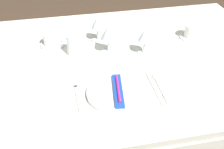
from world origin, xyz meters
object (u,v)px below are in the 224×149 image
spoon_soup (159,84)px  wine_glass_right (145,36)px  toothbrush_package (118,90)px  fork_outer (77,95)px  dinner_plate (118,93)px  wine_glass_left (108,34)px  coffee_cup_right (52,38)px  drink_tumbler (73,45)px  dinner_knife (155,88)px  coffee_cup_left (193,31)px  wine_glass_centre (98,24)px

spoon_soup → wine_glass_right: bearing=87.4°
toothbrush_package → fork_outer: size_ratio=1.03×
toothbrush_package → dinner_plate: bearing=180.0°
wine_glass_left → coffee_cup_right: bearing=155.2°
drink_tumbler → spoon_soup: bearing=-44.9°
dinner_knife → drink_tumbler: 0.47m
fork_outer → wine_glass_left: (0.19, 0.31, 0.10)m
wine_glass_left → drink_tumbler: bearing=173.4°
dinner_plate → coffee_cup_left: coffee_cup_left is taller
coffee_cup_right → wine_glass_left: wine_glass_left is taller
wine_glass_right → wine_glass_left: bearing=164.1°
coffee_cup_left → wine_glass_centre: bearing=171.3°
wine_glass_left → drink_tumbler: 0.18m
dinner_knife → wine_glass_left: 0.38m
spoon_soup → coffee_cup_right: coffee_cup_right is taller
coffee_cup_right → wine_glass_centre: (0.24, 0.01, 0.05)m
dinner_plate → spoon_soup: dinner_plate is taller
toothbrush_package → wine_glass_centre: size_ratio=1.55×
coffee_cup_left → drink_tumbler: bearing=-177.0°
dinner_knife → wine_glass_right: 0.30m
coffee_cup_left → wine_glass_centre: wine_glass_centre is taller
toothbrush_package → wine_glass_centre: bearing=90.3°
toothbrush_package → wine_glass_left: (0.03, 0.34, 0.08)m
coffee_cup_left → coffee_cup_right: size_ratio=1.02×
spoon_soup → drink_tumbler: bearing=135.1°
toothbrush_package → wine_glass_left: 0.35m
coffee_cup_right → drink_tumbler: bearing=-47.3°
wine_glass_right → spoon_soup: bearing=-92.6°
wine_glass_left → dinner_plate: bearing=-94.6°
wine_glass_right → toothbrush_package: bearing=-124.0°
toothbrush_package → fork_outer: bearing=169.0°
drink_tumbler → wine_glass_left: bearing=-6.6°
dinner_knife → wine_glass_centre: size_ratio=1.69×
spoon_soup → wine_glass_left: bearing=117.1°
spoon_soup → dinner_knife: bearing=-136.7°
toothbrush_package → wine_glass_right: size_ratio=1.52×
dinner_plate → wine_glass_right: wine_glass_right is taller
spoon_soup → wine_glass_left: wine_glass_left is taller
dinner_knife → dinner_plate: bearing=-176.8°
toothbrush_package → dinner_knife: (0.16, 0.01, -0.02)m
dinner_knife → coffee_cup_left: (0.34, 0.39, 0.04)m
drink_tumbler → wine_glass_right: bearing=-11.3°
dinner_knife → wine_glass_centre: bearing=109.5°
toothbrush_package → spoon_soup: toothbrush_package is taller
coffee_cup_left → fork_outer: bearing=-151.2°
fork_outer → coffee_cup_left: 0.76m
dinner_knife → coffee_cup_left: coffee_cup_left is taller
toothbrush_package → dinner_knife: size_ratio=0.92×
dinner_plate → wine_glass_right: 0.37m
spoon_soup → drink_tumbler: drink_tumbler is taller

